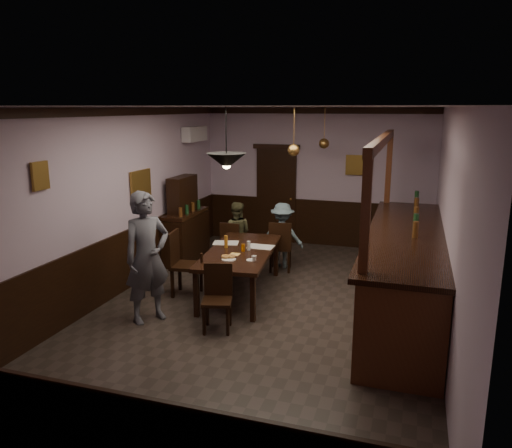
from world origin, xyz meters
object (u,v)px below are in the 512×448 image
at_px(person_standing, 147,257).
at_px(soda_can, 243,248).
at_px(bar_counter, 405,270).
at_px(pendant_iron, 226,161).
at_px(chair_near, 218,294).
at_px(chair_far_left, 232,243).
at_px(person_seated_left, 236,233).
at_px(sideboard, 185,227).
at_px(pendant_brass_mid, 294,150).
at_px(dining_table, 240,254).
at_px(chair_far_right, 280,244).
at_px(pendant_brass_far, 324,144).
at_px(person_seated_right, 282,235).
at_px(coffee_cup, 254,258).
at_px(chair_side, 181,260).

height_order(person_standing, soda_can, person_standing).
height_order(bar_counter, pendant_iron, pendant_iron).
bearing_deg(chair_near, chair_far_left, 90.68).
height_order(person_standing, bar_counter, bar_counter).
xyz_separation_m(person_seated_left, sideboard, (-1.04, -0.07, 0.06)).
relative_size(sideboard, pendant_iron, 1.99).
xyz_separation_m(chair_near, pendant_brass_mid, (0.53, 2.14, 1.80)).
bearing_deg(dining_table, bar_counter, 1.00).
distance_m(dining_table, pendant_iron, 1.77).
height_order(chair_far_right, chair_near, chair_far_right).
height_order(sideboard, pendant_iron, pendant_iron).
bearing_deg(pendant_brass_far, person_seated_right, -121.78).
xyz_separation_m(chair_far_right, coffee_cup, (0.08, -1.82, 0.28)).
bearing_deg(dining_table, person_seated_right, 80.04).
xyz_separation_m(chair_far_right, person_seated_left, (-0.93, 0.18, 0.09)).
xyz_separation_m(sideboard, pendant_iron, (1.74, -2.21, 1.59)).
relative_size(coffee_cup, pendant_brass_far, 0.10).
bearing_deg(person_standing, coffee_cup, -24.22).
height_order(pendant_brass_mid, pendant_brass_far, same).
xyz_separation_m(chair_near, person_seated_left, (-0.75, 2.81, 0.12)).
distance_m(chair_far_left, chair_far_right, 0.92).
distance_m(person_seated_left, person_seated_right, 0.90).
relative_size(chair_far_right, soda_can, 7.96).
xyz_separation_m(person_seated_right, sideboard, (-1.93, -0.17, 0.05)).
bearing_deg(chair_near, coffee_cup, 56.58).
height_order(coffee_cup, pendant_iron, pendant_iron).
bearing_deg(sideboard, chair_far_left, -10.69).
height_order(chair_far_right, coffee_cup, chair_far_right).
relative_size(chair_far_right, person_seated_right, 0.77).
height_order(chair_far_left, chair_far_right, chair_far_right).
bearing_deg(pendant_brass_mid, chair_side, -144.49).
height_order(person_seated_left, soda_can, person_seated_left).
height_order(person_seated_left, pendant_brass_far, pendant_brass_far).
xyz_separation_m(chair_side, pendant_brass_mid, (1.57, 1.12, 1.72)).
distance_m(person_seated_right, soda_can, 1.67).
bearing_deg(chair_far_left, pendant_brass_mid, 167.00).
distance_m(dining_table, bar_counter, 2.55).
bearing_deg(person_seated_left, soda_can, 103.20).
distance_m(person_standing, person_seated_right, 3.19).
height_order(person_seated_left, pendant_iron, pendant_iron).
bearing_deg(pendant_brass_mid, person_seated_left, 152.02).
bearing_deg(dining_table, chair_near, -84.29).
relative_size(dining_table, chair_far_right, 2.40).
bearing_deg(person_seated_right, pendant_iron, 86.88).
relative_size(person_seated_right, pendant_brass_mid, 1.54).
bearing_deg(dining_table, pendant_brass_mid, 51.13).
relative_size(chair_side, pendant_brass_mid, 1.31).
distance_m(chair_near, chair_side, 1.46).
xyz_separation_m(pendant_iron, pendant_brass_mid, (0.57, 1.61, 0.03)).
bearing_deg(bar_counter, chair_side, -174.27).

